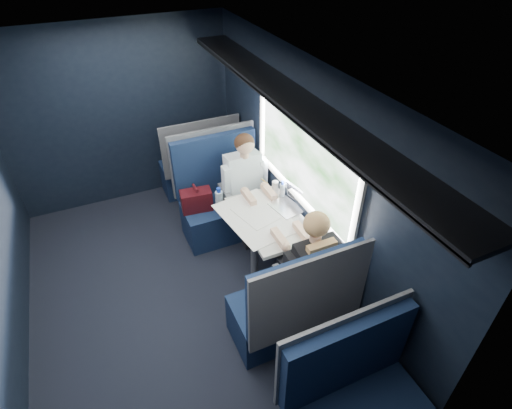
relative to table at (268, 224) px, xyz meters
name	(u,v)px	position (x,y,z in m)	size (l,w,h in m)	color
ground	(177,299)	(-1.03, 0.00, -0.67)	(2.80, 4.20, 0.01)	black
room_shell	(158,179)	(-1.01, 0.00, 0.81)	(3.00, 4.40, 2.40)	black
table	(268,224)	(0.00, 0.00, 0.00)	(0.62, 1.00, 0.74)	#54565E
seat_bay_near	(221,201)	(-0.20, 0.87, -0.24)	(1.04, 0.62, 1.26)	#0C1835
seat_bay_far	(291,308)	(-0.18, -0.87, -0.25)	(1.04, 0.62, 1.26)	#0C1835
seat_row_front	(199,165)	(-0.18, 1.80, -0.25)	(1.04, 0.51, 1.16)	#0C1835
seat_row_back	(352,403)	(-0.18, -1.80, -0.25)	(1.04, 0.51, 1.16)	#0C1835
man	(247,183)	(0.07, 0.70, 0.06)	(0.53, 0.56, 1.32)	black
woman	(309,262)	(0.07, -0.71, 0.06)	(0.53, 0.56, 1.32)	black
papers	(255,217)	(-0.11, 0.06, 0.08)	(0.58, 0.83, 0.01)	white
laptop	(291,201)	(0.30, 0.07, 0.15)	(0.31, 0.37, 0.25)	silver
bottle_small	(282,190)	(0.30, 0.27, 0.16)	(0.06, 0.06, 0.20)	silver
cup	(275,185)	(0.30, 0.44, 0.12)	(0.07, 0.07, 0.09)	white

